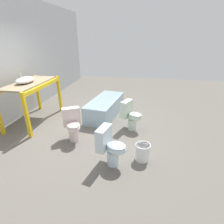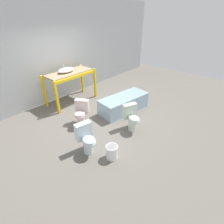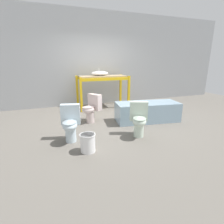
# 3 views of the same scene
# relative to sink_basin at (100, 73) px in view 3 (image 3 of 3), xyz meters

# --- Properties ---
(ground_plane) EXTENTS (12.00, 12.00, 0.00)m
(ground_plane) POSITION_rel_sink_basin_xyz_m (-0.03, -1.32, -1.15)
(ground_plane) COLOR #666059
(warehouse_wall_rear) EXTENTS (10.80, 0.08, 3.20)m
(warehouse_wall_rear) POSITION_rel_sink_basin_xyz_m (-0.03, 0.58, 0.45)
(warehouse_wall_rear) COLOR #9EA0A3
(warehouse_wall_rear) RESTS_ON ground_plane
(shelving_rack) EXTENTS (1.68, 0.79, 1.07)m
(shelving_rack) POSITION_rel_sink_basin_xyz_m (0.08, -0.04, -0.26)
(shelving_rack) COLOR yellow
(shelving_rack) RESTS_ON ground_plane
(sink_basin) EXTENTS (0.58, 0.35, 0.23)m
(sink_basin) POSITION_rel_sink_basin_xyz_m (0.00, 0.00, 0.00)
(sink_basin) COLOR white
(sink_basin) RESTS_ON shelving_rack
(bathtub_main) EXTENTS (1.72, 0.89, 0.50)m
(bathtub_main) POSITION_rel_sink_basin_xyz_m (0.75, -1.84, -0.86)
(bathtub_main) COLOR #99B7CC
(bathtub_main) RESTS_ON ground_plane
(toilet_near) EXTENTS (0.43, 0.55, 0.72)m
(toilet_near) POSITION_rel_sink_basin_xyz_m (-1.31, -2.38, -0.77)
(toilet_near) COLOR silver
(toilet_near) RESTS_ON ground_plane
(toilet_far) EXTENTS (0.49, 0.58, 0.72)m
(toilet_far) POSITION_rel_sink_basin_xyz_m (0.07, -2.63, -0.77)
(toilet_far) COLOR silver
(toilet_far) RESTS_ON ground_plane
(toilet_extra) EXTENTS (0.59, 0.53, 0.72)m
(toilet_extra) POSITION_rel_sink_basin_xyz_m (-0.65, -1.42, -0.77)
(toilet_extra) COLOR silver
(toilet_extra) RESTS_ON ground_plane
(bucket_white) EXTENTS (0.28, 0.28, 0.33)m
(bucket_white) POSITION_rel_sink_basin_xyz_m (-1.10, -2.94, -0.98)
(bucket_white) COLOR white
(bucket_white) RESTS_ON ground_plane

